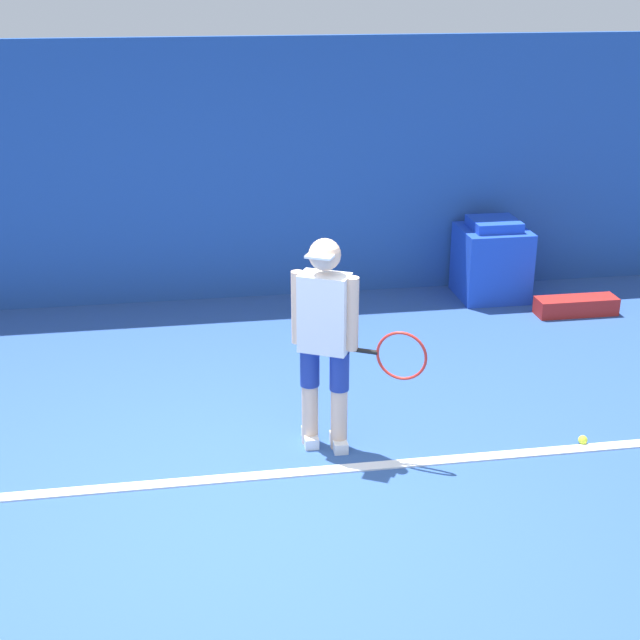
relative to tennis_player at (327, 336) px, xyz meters
The scene contains 7 objects.
ground_plane 1.29m from the tennis_player, 128.73° to the right, with size 24.00×24.00×0.00m, color #2D5193.
back_wall 3.37m from the tennis_player, 100.37° to the left, with size 24.00×0.10×2.63m.
court_baseline 1.10m from the tennis_player, 149.64° to the right, with size 21.60×0.10×0.01m.
tennis_player is the anchor object (origin of this frame).
tennis_ball 2.04m from the tennis_player, ahead, with size 0.07×0.07×0.07m.
covered_chair 3.65m from the tennis_player, 52.01° to the left, with size 0.69×0.67×0.84m.
equipment_bag 3.73m from the tennis_player, 37.16° to the left, with size 0.81×0.25×0.18m.
Camera 1 is at (-0.35, -4.86, 3.24)m, focal length 50.00 mm.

